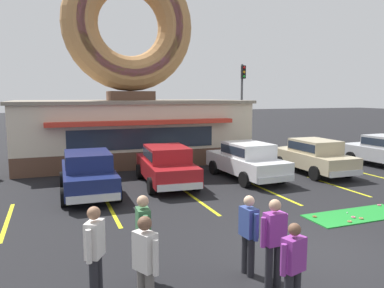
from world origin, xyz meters
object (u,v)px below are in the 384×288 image
(car_navy, at_px, (88,171))
(pedestrian_blue_sweater_man, at_px, (248,231))
(pedestrian_beanie_man, at_px, (274,239))
(pedestrian_hooded_kid, at_px, (293,265))
(golf_ball, at_px, (347,213))
(pedestrian_crossing_woman, at_px, (145,263))
(car_white, at_px, (247,159))
(car_red, at_px, (166,164))
(car_champagne, at_px, (313,155))
(pedestrian_clipboard_woman, at_px, (95,250))
(traffic_light_pole, at_px, (242,94))
(pedestrian_leather_jacket_man, at_px, (143,234))

(car_navy, xyz_separation_m, pedestrian_blue_sweater_man, (2.44, -7.57, 0.05))
(pedestrian_beanie_man, bearing_deg, pedestrian_hooded_kid, -103.49)
(golf_ball, distance_m, pedestrian_beanie_man, 5.53)
(pedestrian_blue_sweater_man, xyz_separation_m, pedestrian_crossing_woman, (-2.32, -0.79, 0.06))
(car_white, xyz_separation_m, car_red, (-3.60, 0.19, 0.00))
(pedestrian_crossing_woman, bearing_deg, car_champagne, 40.20)
(car_white, distance_m, pedestrian_blue_sweater_man, 8.93)
(car_white, bearing_deg, car_navy, -177.78)
(pedestrian_clipboard_woman, xyz_separation_m, traffic_light_pole, (12.15, 17.32, 2.73))
(pedestrian_beanie_man, bearing_deg, golf_ball, 32.90)
(car_white, distance_m, pedestrian_clipboard_woman, 10.71)
(car_navy, height_order, pedestrian_hooded_kid, car_navy)
(car_white, height_order, pedestrian_crossing_woman, pedestrian_crossing_woman)
(car_navy, relative_size, pedestrian_beanie_man, 2.66)
(pedestrian_blue_sweater_man, distance_m, pedestrian_clipboard_woman, 3.02)
(car_red, bearing_deg, traffic_light_pole, 47.77)
(pedestrian_beanie_man, bearing_deg, car_red, 86.72)
(pedestrian_crossing_woman, xyz_separation_m, traffic_light_pole, (11.45, 18.10, 2.73))
(pedestrian_clipboard_woman, distance_m, pedestrian_beanie_man, 3.27)
(car_champagne, bearing_deg, pedestrian_leather_jacket_man, -143.48)
(golf_ball, bearing_deg, car_navy, 144.10)
(golf_ball, distance_m, pedestrian_crossing_woman, 7.81)
(car_champagne, relative_size, traffic_light_pole, 0.79)
(golf_ball, relative_size, pedestrian_crossing_woman, 0.02)
(pedestrian_blue_sweater_man, relative_size, pedestrian_hooded_kid, 1.04)
(golf_ball, relative_size, pedestrian_leather_jacket_man, 0.02)
(car_white, xyz_separation_m, pedestrian_crossing_woman, (-6.61, -8.62, 0.10))
(pedestrian_beanie_man, bearing_deg, pedestrian_crossing_woman, -176.25)
(car_red, height_order, pedestrian_beanie_man, pedestrian_beanie_man)
(car_champagne, relative_size, pedestrian_clipboard_woman, 2.61)
(car_red, relative_size, pedestrian_leather_jacket_man, 2.68)
(pedestrian_blue_sweater_man, distance_m, pedestrian_beanie_man, 0.65)
(car_champagne, xyz_separation_m, pedestrian_leather_jacket_man, (-9.83, -7.28, 0.10))
(car_navy, bearing_deg, pedestrian_leather_jacket_man, -86.88)
(car_champagne, distance_m, pedestrian_blue_sweater_man, 10.97)
(car_red, relative_size, pedestrian_hooded_kid, 2.93)
(car_navy, height_order, car_red, same)
(pedestrian_hooded_kid, distance_m, traffic_light_pole, 21.14)
(car_navy, xyz_separation_m, pedestrian_clipboard_woman, (-0.58, -7.57, 0.11))
(car_white, relative_size, car_red, 0.99)
(car_champagne, relative_size, pedestrian_blue_sweater_man, 2.77)
(pedestrian_clipboard_woman, bearing_deg, pedestrian_crossing_woman, -48.20)
(car_white, xyz_separation_m, pedestrian_blue_sweater_man, (-4.29, -7.83, 0.05))
(pedestrian_blue_sweater_man, relative_size, pedestrian_clipboard_woman, 0.94)
(car_champagne, distance_m, pedestrian_hooded_kid, 12.11)
(car_navy, relative_size, car_red, 0.98)
(pedestrian_blue_sweater_man, bearing_deg, car_white, 61.27)
(pedestrian_blue_sweater_man, bearing_deg, pedestrian_beanie_man, -72.50)
(pedestrian_clipboard_woman, xyz_separation_m, pedestrian_crossing_woman, (0.70, -0.78, -0.01))
(pedestrian_blue_sweater_man, bearing_deg, pedestrian_hooded_kid, -90.77)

